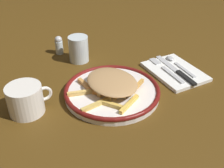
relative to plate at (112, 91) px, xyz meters
The scene contains 10 objects.
ground_plane 0.01m from the plate, ahead, with size 2.60×2.60×0.00m, color #4D3310.
plate is the anchor object (origin of this frame).
fries_heap 0.03m from the plate, 69.50° to the left, with size 0.22×0.22×0.04m.
napkin 0.24m from the plate, ahead, with size 0.15×0.20×0.01m, color white.
fork 0.22m from the plate, ahead, with size 0.02×0.18×0.01m.
knife 0.24m from the plate, ahead, with size 0.02×0.21×0.01m.
spoon 0.28m from the plate, 12.26° to the left, with size 0.02×0.15×0.01m.
water_glass 0.25m from the plate, 93.01° to the left, with size 0.07×0.07×0.09m, color silver.
coffee_mug 0.24m from the plate, behind, with size 0.12×0.09×0.08m.
salt_shaker 0.34m from the plate, 100.29° to the left, with size 0.03×0.03×0.07m.
Camera 1 is at (-0.29, -0.60, 0.47)m, focal length 44.42 mm.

